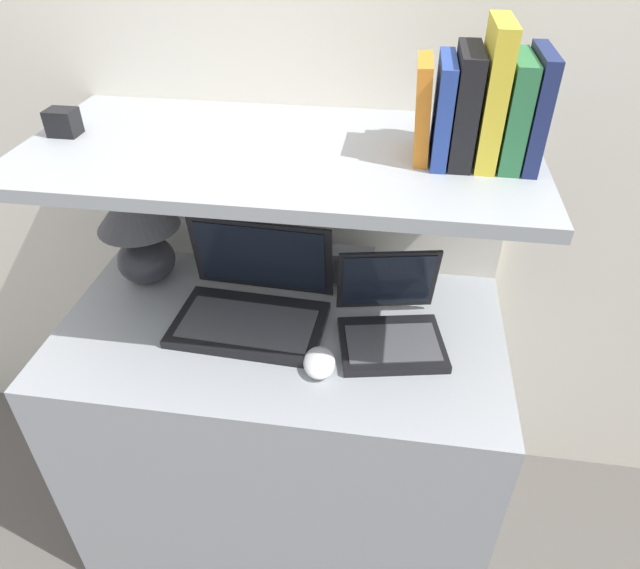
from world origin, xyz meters
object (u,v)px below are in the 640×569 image
Objects in this scene: book_orange at (423,110)px; book_yellow at (492,94)px; table_lamp at (139,223)px; laptop_small at (390,322)px; book_green at (513,111)px; book_black at (464,106)px; router_box at (351,267)px; book_navy at (535,109)px; computer_mouse at (319,363)px; laptop_large at (253,302)px; shelf_gadget at (63,122)px; book_blue at (443,110)px.

book_yellow is at bearing 0.00° from book_orange.
table_lamp is 1.05× the size of laptop_small.
book_black is (-0.09, 0.00, 0.00)m from book_green.
router_box is (0.55, 0.06, -0.12)m from table_lamp.
book_orange is (0.02, 0.06, 0.49)m from laptop_small.
router_box is 0.52m from book_orange.
book_navy reaches higher than table_lamp.
book_navy is 1.06× the size of book_green.
book_yellow reaches higher than computer_mouse.
shelf_gadget is at bearing 174.92° from laptop_large.
book_navy is 0.04m from book_green.
book_green is 1.06× the size of book_orange.
shelf_gadget is (-0.89, 0.00, -0.10)m from book_yellow.
book_orange is at bearing 180.00° from book_black.
laptop_small is at bearing 41.64° from computer_mouse.
book_black is at bearing -34.27° from router_box.
book_orange is (0.36, 0.04, 0.48)m from laptop_large.
book_green is at bearing 0.00° from book_orange.
book_navy reaches higher than book_orange.
book_navy reaches higher than shelf_gadget.
router_box is 0.54× the size of book_navy.
laptop_large is 0.61m from book_orange.
laptop_small is 1.47× the size of book_blue.
laptop_small reaches higher than computer_mouse.
book_yellow is (0.15, 0.06, 0.52)m from laptop_small.
computer_mouse is at bearing -138.36° from laptop_small.
book_blue reaches higher than laptop_small.
book_black is (0.22, -0.15, 0.49)m from router_box.
table_lamp reaches higher than laptop_large.
book_green reaches higher than shelf_gadget.
laptop_large is at bearing 140.13° from computer_mouse.
laptop_large is at bearing -175.37° from book_black.
shelf_gadget is (-0.63, -0.15, 0.42)m from router_box.
shelf_gadget reaches higher than computer_mouse.
laptop_small is at bearing -112.37° from book_orange.
book_yellow is (0.81, -0.09, 0.40)m from table_lamp.
book_black is at bearing 30.64° from laptop_small.
laptop_small is 1.08× the size of book_yellow.
laptop_small is 1.33× the size of book_navy.
table_lamp is 0.56m from router_box.
book_navy reaches higher than book_blue.
book_orange is (0.14, -0.15, 0.48)m from router_box.
laptop_large is at bearing -176.42° from book_navy.
book_orange is at bearing -7.30° from table_lamp.
book_orange is (0.69, -0.09, 0.36)m from table_lamp.
computer_mouse is 0.94× the size of router_box.
book_orange is (-0.04, 0.00, -0.00)m from book_blue.
book_green is at bearing 17.32° from laptop_small.
book_yellow is at bearing 4.18° from laptop_large.
shelf_gadget is at bearing 180.00° from book_black.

